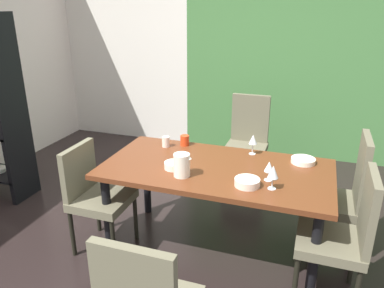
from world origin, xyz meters
TOP-DOWN VIEW (x-y plane):
  - ground_plane at (0.00, 0.00)m, footprint 5.25×5.24m
  - back_panel_interior at (-1.63, 2.57)m, footprint 1.99×0.10m
  - garden_window_panel at (1.00, 2.57)m, footprint 3.25×0.10m
  - dining_table at (0.44, 0.18)m, footprint 1.79×0.93m
  - chair_left_near at (-0.51, -0.10)m, footprint 0.45×0.44m
  - chair_right_near at (1.41, -0.10)m, footprint 0.44×0.44m
  - chair_right_far at (1.42, 0.47)m, footprint 0.44×0.44m
  - chair_head_far at (0.45, 1.49)m, footprint 0.44×0.45m
  - wine_glass_south at (0.86, 0.08)m, footprint 0.07×0.07m
  - wine_glass_north at (0.91, -0.05)m, footprint 0.08×0.08m
  - wine_glass_rear at (0.66, 0.54)m, footprint 0.07×0.07m
  - serving_bowl_center at (0.14, 0.05)m, footprint 0.15×0.15m
  - serving_bowl_near_shelf at (1.09, 0.49)m, footprint 0.19×0.19m
  - serving_bowl_left at (0.74, -0.06)m, footprint 0.18×0.18m
  - cup_front at (0.05, 0.56)m, footprint 0.08×0.08m
  - cup_corner at (-0.10, 0.47)m, footprint 0.07×0.07m
  - pitcher_east at (0.25, -0.05)m, footprint 0.14×0.12m

SIDE VIEW (x-z plane):
  - ground_plane at x=0.00m, z-range -0.02..0.00m
  - chair_left_near at x=-0.51m, z-range 0.06..0.96m
  - chair_right_near at x=1.41m, z-range 0.05..1.03m
  - chair_head_far at x=0.45m, z-range 0.04..1.07m
  - chair_right_far at x=1.42m, z-range 0.04..1.08m
  - dining_table at x=0.44m, z-range 0.29..1.05m
  - serving_bowl_near_shelf at x=1.09m, z-range 0.76..0.80m
  - serving_bowl_left at x=0.74m, z-range 0.76..0.81m
  - serving_bowl_center at x=0.14m, z-range 0.76..0.81m
  - cup_front at x=0.05m, z-range 0.76..0.85m
  - cup_corner at x=-0.10m, z-range 0.76..0.85m
  - pitcher_east at x=0.25m, z-range 0.76..0.93m
  - wine_glass_south at x=0.86m, z-range 0.79..0.94m
  - wine_glass_north at x=0.91m, z-range 0.80..0.97m
  - wine_glass_rear at x=0.66m, z-range 0.80..0.97m
  - back_panel_interior at x=-1.63m, z-range 0.00..2.82m
  - garden_window_panel at x=1.00m, z-range 0.00..2.82m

